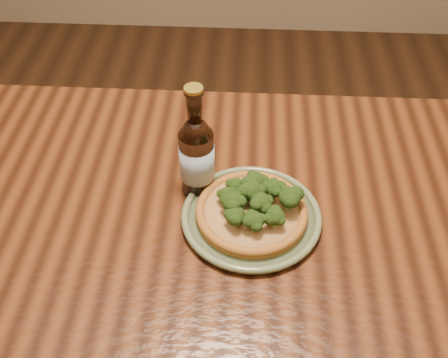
# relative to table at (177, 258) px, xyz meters

# --- Properties ---
(table) EXTENTS (1.60, 0.90, 0.75)m
(table) POSITION_rel_table_xyz_m (0.00, 0.00, 0.00)
(table) COLOR #4A240F
(table) RESTS_ON ground
(plate) EXTENTS (0.27, 0.27, 0.02)m
(plate) POSITION_rel_table_xyz_m (0.15, 0.03, 0.10)
(plate) COLOR #5B6747
(plate) RESTS_ON table
(pizza) EXTENTS (0.21, 0.21, 0.07)m
(pizza) POSITION_rel_table_xyz_m (0.15, 0.03, 0.12)
(pizza) COLOR brown
(pizza) RESTS_ON plate
(beer_bottle) EXTENTS (0.07, 0.07, 0.25)m
(beer_bottle) POSITION_rel_table_xyz_m (0.04, 0.11, 0.19)
(beer_bottle) COLOR black
(beer_bottle) RESTS_ON table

